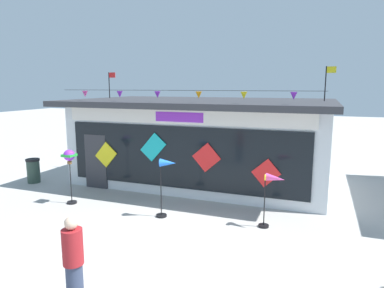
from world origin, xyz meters
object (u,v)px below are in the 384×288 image
(kite_shop_building, at_px, (204,139))
(wind_spinner_left, at_px, (166,174))
(wind_spinner_far_left, at_px, (69,160))
(person_mid_plaza, at_px, (74,264))
(trash_bin, at_px, (33,171))
(wind_spinner_center_left, at_px, (273,188))

(kite_shop_building, height_order, wind_spinner_left, kite_shop_building)
(wind_spinner_far_left, distance_m, person_mid_plaza, 5.76)
(wind_spinner_far_left, bearing_deg, kite_shop_building, 54.52)
(trash_bin, bearing_deg, wind_spinner_center_left, -7.17)
(trash_bin, bearing_deg, kite_shop_building, 24.91)
(wind_spinner_left, bearing_deg, trash_bin, 167.05)
(wind_spinner_left, height_order, person_mid_plaza, wind_spinner_left)
(kite_shop_building, relative_size, wind_spinner_left, 5.60)
(trash_bin, bearing_deg, wind_spinner_left, -12.95)
(wind_spinner_center_left, xyz_separation_m, person_mid_plaza, (-2.60, -4.65, -0.27))
(person_mid_plaza, bearing_deg, wind_spinner_left, -144.24)
(wind_spinner_left, height_order, trash_bin, wind_spinner_left)
(wind_spinner_left, bearing_deg, person_mid_plaza, -85.68)
(wind_spinner_left, relative_size, trash_bin, 1.83)
(kite_shop_building, bearing_deg, person_mid_plaza, -85.70)
(wind_spinner_left, height_order, wind_spinner_center_left, wind_spinner_left)
(person_mid_plaza, bearing_deg, kite_shop_building, -144.26)
(kite_shop_building, xyz_separation_m, wind_spinner_far_left, (-3.06, -4.30, -0.21))
(wind_spinner_far_left, relative_size, trash_bin, 1.86)
(person_mid_plaza, xyz_separation_m, trash_bin, (-6.76, 5.83, -0.38))
(wind_spinner_center_left, distance_m, person_mid_plaza, 5.34)
(wind_spinner_far_left, height_order, wind_spinner_left, wind_spinner_far_left)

